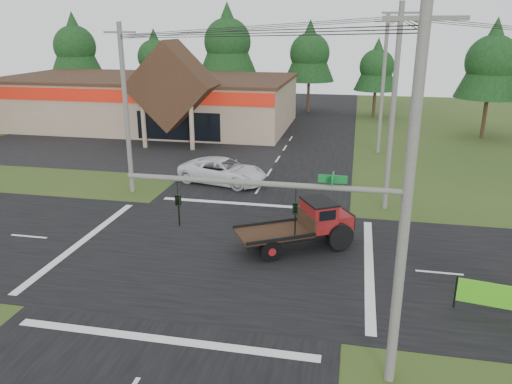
# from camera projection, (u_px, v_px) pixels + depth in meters

# --- Properties ---
(ground) EXTENTS (120.00, 120.00, 0.00)m
(ground) POSITION_uv_depth(u_px,v_px,m) (218.00, 254.00, 23.59)
(ground) COLOR #2B4318
(ground) RESTS_ON ground
(road_ns) EXTENTS (12.00, 120.00, 0.02)m
(road_ns) POSITION_uv_depth(u_px,v_px,m) (218.00, 253.00, 23.59)
(road_ns) COLOR black
(road_ns) RESTS_ON ground
(road_ew) EXTENTS (120.00, 12.00, 0.02)m
(road_ew) POSITION_uv_depth(u_px,v_px,m) (218.00, 253.00, 23.59)
(road_ew) COLOR black
(road_ew) RESTS_ON ground
(parking_apron) EXTENTS (28.00, 14.00, 0.02)m
(parking_apron) POSITION_uv_depth(u_px,v_px,m) (123.00, 148.00, 43.89)
(parking_apron) COLOR black
(parking_apron) RESTS_ON ground
(cvs_building) EXTENTS (30.40, 18.20, 9.19)m
(cvs_building) POSITION_uv_depth(u_px,v_px,m) (150.00, 100.00, 53.17)
(cvs_building) COLOR gray
(cvs_building) RESTS_ON ground
(traffic_signal_mast) EXTENTS (8.12, 0.24, 7.00)m
(traffic_signal_mast) POSITION_uv_depth(u_px,v_px,m) (341.00, 241.00, 14.13)
(traffic_signal_mast) COLOR #595651
(traffic_signal_mast) RESTS_ON ground
(utility_pole_nr) EXTENTS (2.00, 0.30, 11.00)m
(utility_pole_nr) POSITION_uv_depth(u_px,v_px,m) (406.00, 205.00, 13.43)
(utility_pole_nr) COLOR #595651
(utility_pole_nr) RESTS_ON ground
(utility_pole_nw) EXTENTS (2.00, 0.30, 10.50)m
(utility_pole_nw) POSITION_uv_depth(u_px,v_px,m) (126.00, 109.00, 30.84)
(utility_pole_nw) COLOR #595651
(utility_pole_nw) RESTS_ON ground
(utility_pole_ne) EXTENTS (2.00, 0.30, 11.50)m
(utility_pole_ne) POSITION_uv_depth(u_px,v_px,m) (393.00, 108.00, 27.67)
(utility_pole_ne) COLOR #595651
(utility_pole_ne) RESTS_ON ground
(utility_pole_n) EXTENTS (2.00, 0.30, 11.20)m
(utility_pole_n) POSITION_uv_depth(u_px,v_px,m) (383.00, 84.00, 40.74)
(utility_pole_n) COLOR #595651
(utility_pole_n) RESTS_ON ground
(tree_row_a) EXTENTS (6.72, 6.72, 12.12)m
(tree_row_a) POSITION_uv_depth(u_px,v_px,m) (75.00, 44.00, 63.90)
(tree_row_a) COLOR #332316
(tree_row_a) RESTS_ON ground
(tree_row_b) EXTENTS (5.60, 5.60, 10.10)m
(tree_row_b) POSITION_uv_depth(u_px,v_px,m) (155.00, 55.00, 64.31)
(tree_row_b) COLOR #332316
(tree_row_b) RESTS_ON ground
(tree_row_c) EXTENTS (7.28, 7.28, 13.13)m
(tree_row_c) POSITION_uv_depth(u_px,v_px,m) (227.00, 40.00, 60.86)
(tree_row_c) COLOR #332316
(tree_row_c) RESTS_ON ground
(tree_row_d) EXTENTS (6.16, 6.16, 11.11)m
(tree_row_d) POSITION_uv_depth(u_px,v_px,m) (310.00, 51.00, 60.34)
(tree_row_d) COLOR #332316
(tree_row_d) RESTS_ON ground
(tree_row_e) EXTENTS (5.04, 5.04, 9.09)m
(tree_row_e) POSITION_uv_depth(u_px,v_px,m) (377.00, 65.00, 57.40)
(tree_row_e) COLOR #332316
(tree_row_e) RESTS_ON ground
(tree_side_ne) EXTENTS (6.16, 6.16, 11.11)m
(tree_side_ne) POSITION_uv_depth(u_px,v_px,m) (493.00, 59.00, 45.79)
(tree_side_ne) COLOR #332316
(tree_side_ne) RESTS_ON ground
(antique_flatbed_truck) EXTENTS (5.96, 4.71, 2.36)m
(antique_flatbed_truck) POSITION_uv_depth(u_px,v_px,m) (297.00, 226.00, 23.79)
(antique_flatbed_truck) COLOR #5D0D0D
(antique_flatbed_truck) RESTS_ON ground
(roadside_banner) EXTENTS (3.86, 0.80, 1.33)m
(roadside_banner) POSITION_uv_depth(u_px,v_px,m) (511.00, 302.00, 18.19)
(roadside_banner) COLOR #44AC16
(roadside_banner) RESTS_ON ground
(white_pickup) EXTENTS (6.55, 4.13, 1.68)m
(white_pickup) POSITION_uv_depth(u_px,v_px,m) (223.00, 171.00, 34.05)
(white_pickup) COLOR white
(white_pickup) RESTS_ON ground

